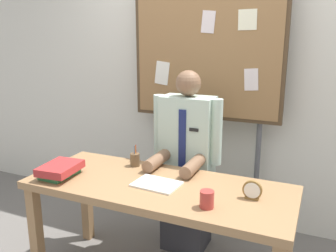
% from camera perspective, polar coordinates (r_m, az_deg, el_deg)
% --- Properties ---
extents(back_wall, '(6.40, 0.08, 2.70)m').
position_cam_1_polar(back_wall, '(3.21, 7.22, 8.21)').
color(back_wall, silver).
rests_on(back_wall, ground_plane).
extents(desk, '(1.73, 0.69, 0.75)m').
position_cam_1_polar(desk, '(2.36, -1.60, -11.43)').
color(desk, '#9E754C').
rests_on(desk, ground_plane).
extents(person, '(0.55, 0.56, 1.44)m').
position_cam_1_polar(person, '(2.79, 3.03, -6.96)').
color(person, '#2D2D33').
rests_on(person, ground_plane).
extents(bulletin_board, '(1.29, 0.09, 2.18)m').
position_cam_1_polar(bulletin_board, '(3.00, 6.18, 11.80)').
color(bulletin_board, '#4C3823').
rests_on(bulletin_board, ground_plane).
extents(book_stack, '(0.24, 0.30, 0.09)m').
position_cam_1_polar(book_stack, '(2.52, -17.02, -6.77)').
color(book_stack, '#337F47').
rests_on(book_stack, desk).
extents(open_notebook, '(0.30, 0.23, 0.01)m').
position_cam_1_polar(open_notebook, '(2.30, -1.76, -9.36)').
color(open_notebook, white).
rests_on(open_notebook, desk).
extents(desk_clock, '(0.12, 0.04, 0.12)m').
position_cam_1_polar(desk_clock, '(2.15, 13.45, -10.13)').
color(desk_clock, olive).
rests_on(desk_clock, desk).
extents(coffee_mug, '(0.08, 0.08, 0.10)m').
position_cam_1_polar(coffee_mug, '(2.01, 6.29, -11.68)').
color(coffee_mug, '#B23833').
rests_on(coffee_mug, desk).
extents(pen_holder, '(0.07, 0.07, 0.16)m').
position_cam_1_polar(pen_holder, '(2.62, -5.35, -5.41)').
color(pen_holder, brown).
rests_on(pen_holder, desk).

